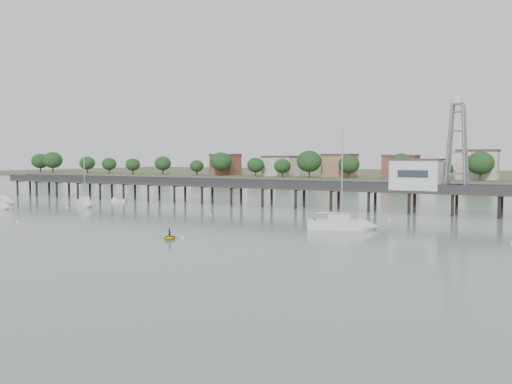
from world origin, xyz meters
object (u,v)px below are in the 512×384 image
sailboat_f (0,201)px  sailboat_b (86,203)px  lattice_tower (457,148)px  sailboat_c (349,225)px  pier (283,187)px  yellow_dinghy (170,239)px  white_tender (119,201)px

sailboat_f → sailboat_b: bearing=9.6°
lattice_tower → sailboat_c: bearing=-109.7°
sailboat_b → sailboat_c: bearing=20.1°
sailboat_b → sailboat_c: size_ratio=0.72×
pier → yellow_dinghy: size_ratio=50.12×
yellow_dinghy → sailboat_f: bearing=126.6°
lattice_tower → white_tender: (-66.70, -6.70, -10.72)m
lattice_tower → sailboat_c: 29.17m
pier → sailboat_f: bearing=-158.4°
pier → sailboat_f: 57.96m
sailboat_b → yellow_dinghy: (40.41, -26.39, -0.66)m
lattice_tower → yellow_dinghy: (-24.40, -44.33, -11.10)m
lattice_tower → sailboat_f: size_ratio=0.95×
pier → sailboat_f: size_ratio=9.15×
sailboat_b → sailboat_f: sailboat_f is taller
lattice_tower → white_tender: bearing=-174.3°
lattice_tower → white_tender: size_ratio=4.60×
pier → yellow_dinghy: pier is taller
lattice_tower → sailboat_b: size_ratio=1.52×
lattice_tower → white_tender: 67.89m
lattice_tower → pier: bearing=-180.0°
sailboat_b → sailboat_f: size_ratio=0.62×
sailboat_c → white_tender: bearing=136.5°
sailboat_f → white_tender: sailboat_f is taller
lattice_tower → sailboat_f: bearing=-166.0°
lattice_tower → yellow_dinghy: lattice_tower is taller
sailboat_c → white_tender: 60.55m
sailboat_c → white_tender: size_ratio=4.17×
pier → lattice_tower: 32.34m
lattice_tower → sailboat_b: (-64.81, -17.94, -10.44)m
lattice_tower → sailboat_c: lattice_tower is taller
pier → sailboat_b: size_ratio=14.72×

